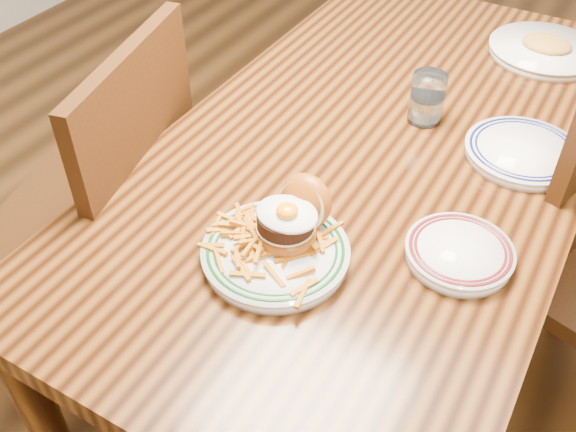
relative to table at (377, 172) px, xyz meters
The scene contains 8 objects.
floor 0.66m from the table, ahead, with size 6.00×6.00×0.00m, color black.
table is the anchor object (origin of this frame).
chair_left 0.65m from the table, 150.35° to the right, with size 0.55×0.55×0.98m.
main_plate 0.42m from the table, 91.77° to the right, with size 0.26×0.27×0.12m.
side_plate 0.38m from the table, 44.82° to the right, with size 0.19×0.19×0.03m.
rear_plate 0.31m from the table, 17.92° to the left, with size 0.24×0.24×0.03m.
water_glass 0.19m from the table, 66.72° to the left, with size 0.07×0.07×0.11m.
far_plate 0.60m from the table, 68.93° to the left, with size 0.29×0.29×0.05m.
Camera 1 is at (0.39, -1.08, 1.55)m, focal length 40.00 mm.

